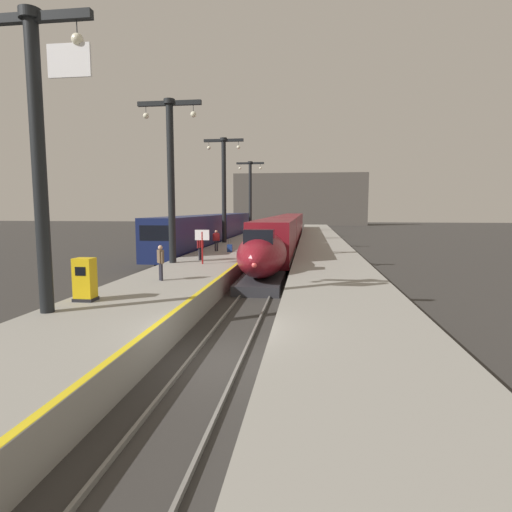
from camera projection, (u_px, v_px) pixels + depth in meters
ground_plane at (215, 362)px, 12.06m from camera, size 260.00×260.00×0.00m
platform_left at (233, 253)px, 36.91m from camera, size 4.80×110.00×1.05m
platform_right at (325, 254)px, 35.88m from camera, size 4.80×110.00×1.05m
platform_left_safety_stripe at (258, 247)px, 36.56m from camera, size 0.20×107.80×0.01m
rail_main_left at (272, 255)px, 39.25m from camera, size 0.08×110.00×0.12m
rail_main_right at (288, 256)px, 39.06m from camera, size 0.08×110.00×0.12m
rail_secondary_left at (190, 254)px, 40.28m from camera, size 0.08×110.00×0.12m
rail_secondary_right at (205, 254)px, 40.09m from camera, size 0.08×110.00×0.12m
highspeed_train_main at (286, 231)px, 47.84m from camera, size 2.92×57.11×3.60m
regional_train_adjacent at (214, 229)px, 47.03m from camera, size 2.85×36.60×3.80m
station_column_near at (39, 133)px, 13.04m from camera, size 4.00×0.68×9.47m
station_column_mid at (171, 167)px, 25.62m from camera, size 4.00×0.68×10.05m
station_column_far at (224, 181)px, 41.55m from camera, size 4.00×0.68×10.42m
station_column_distant at (250, 190)px, 60.04m from camera, size 4.00×0.68×10.19m
passenger_near_edge at (216, 239)px, 33.42m from camera, size 0.53×0.36×1.69m
passenger_mid_platform at (200, 245)px, 27.48m from camera, size 0.38×0.50×1.69m
passenger_far_waiting at (161, 260)px, 19.65m from camera, size 0.41×0.46×1.69m
rolling_suitcase at (230, 248)px, 32.78m from camera, size 0.40×0.22×0.98m
ticket_machine_yellow at (85, 281)px, 15.32m from camera, size 0.76×0.62×1.60m
departure_info_board at (202, 240)px, 25.53m from camera, size 0.90×0.10×2.12m
terminus_back_wall at (300, 199)px, 111.79m from camera, size 36.00×2.00×14.00m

